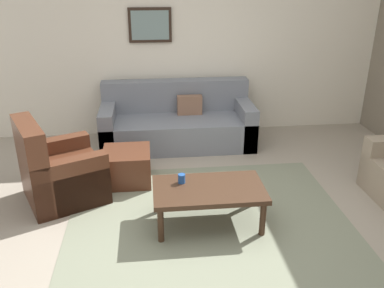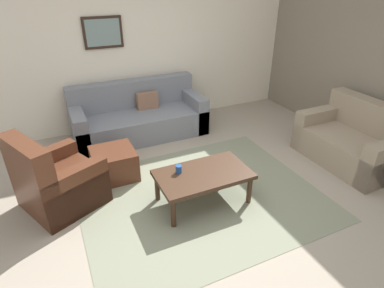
{
  "view_description": "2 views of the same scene",
  "coord_description": "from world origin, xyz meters",
  "px_view_note": "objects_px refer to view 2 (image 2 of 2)",
  "views": [
    {
      "loc": [
        -0.56,
        -3.59,
        2.4
      ],
      "look_at": [
        -0.14,
        0.31,
        0.71
      ],
      "focal_mm": 38.42,
      "sensor_mm": 36.0,
      "label": 1
    },
    {
      "loc": [
        -1.44,
        -2.83,
        2.45
      ],
      "look_at": [
        -0.05,
        0.16,
        0.68
      ],
      "focal_mm": 29.59,
      "sensor_mm": 36.0,
      "label": 2
    }
  ],
  "objects_px": {
    "coffee_table": "(203,176)",
    "ottoman": "(114,164)",
    "cup": "(179,169)",
    "armchair_leather": "(55,185)",
    "couch_loveseat": "(355,142)",
    "framed_artwork": "(103,32)",
    "couch_main": "(138,117)"
  },
  "relations": [
    {
      "from": "coffee_table",
      "to": "ottoman",
      "type": "bearing_deg",
      "value": 130.45
    },
    {
      "from": "coffee_table",
      "to": "cup",
      "type": "xyz_separation_m",
      "value": [
        -0.26,
        0.13,
        0.1
      ]
    },
    {
      "from": "armchair_leather",
      "to": "cup",
      "type": "height_order",
      "value": "armchair_leather"
    },
    {
      "from": "armchair_leather",
      "to": "ottoman",
      "type": "bearing_deg",
      "value": 24.73
    },
    {
      "from": "armchair_leather",
      "to": "cup",
      "type": "distance_m",
      "value": 1.44
    },
    {
      "from": "armchair_leather",
      "to": "ottoman",
      "type": "height_order",
      "value": "armchair_leather"
    },
    {
      "from": "cup",
      "to": "ottoman",
      "type": "bearing_deg",
      "value": 124.15
    },
    {
      "from": "armchair_leather",
      "to": "ottoman",
      "type": "relative_size",
      "value": 1.9
    },
    {
      "from": "couch_loveseat",
      "to": "coffee_table",
      "type": "height_order",
      "value": "couch_loveseat"
    },
    {
      "from": "armchair_leather",
      "to": "framed_artwork",
      "type": "bearing_deg",
      "value": 60.37
    },
    {
      "from": "couch_main",
      "to": "framed_artwork",
      "type": "bearing_deg",
      "value": 128.3
    },
    {
      "from": "ottoman",
      "to": "coffee_table",
      "type": "bearing_deg",
      "value": -49.55
    },
    {
      "from": "cup",
      "to": "armchair_leather",
      "type": "bearing_deg",
      "value": 158.77
    },
    {
      "from": "armchair_leather",
      "to": "couch_main",
      "type": "bearing_deg",
      "value": 46.49
    },
    {
      "from": "couch_main",
      "to": "couch_loveseat",
      "type": "height_order",
      "value": "same"
    },
    {
      "from": "couch_loveseat",
      "to": "cup",
      "type": "relative_size",
      "value": 14.97
    },
    {
      "from": "couch_main",
      "to": "cup",
      "type": "bearing_deg",
      "value": -92.91
    },
    {
      "from": "couch_main",
      "to": "cup",
      "type": "distance_m",
      "value": 2.05
    },
    {
      "from": "coffee_table",
      "to": "framed_artwork",
      "type": "bearing_deg",
      "value": 100.72
    },
    {
      "from": "cup",
      "to": "framed_artwork",
      "type": "bearing_deg",
      "value": 95.39
    },
    {
      "from": "couch_main",
      "to": "coffee_table",
      "type": "distance_m",
      "value": 2.17
    },
    {
      "from": "couch_loveseat",
      "to": "framed_artwork",
      "type": "xyz_separation_m",
      "value": [
        -2.94,
        2.66,
        1.35
      ]
    },
    {
      "from": "couch_loveseat",
      "to": "cup",
      "type": "xyz_separation_m",
      "value": [
        -2.71,
        0.19,
        0.16
      ]
    },
    {
      "from": "armchair_leather",
      "to": "ottoman",
      "type": "distance_m",
      "value": 0.83
    },
    {
      "from": "ottoman",
      "to": "coffee_table",
      "type": "xyz_separation_m",
      "value": [
        0.85,
        -0.99,
        0.16
      ]
    },
    {
      "from": "couch_main",
      "to": "coffee_table",
      "type": "bearing_deg",
      "value": -85.93
    },
    {
      "from": "couch_main",
      "to": "framed_artwork",
      "type": "height_order",
      "value": "framed_artwork"
    },
    {
      "from": "armchair_leather",
      "to": "framed_artwork",
      "type": "distance_m",
      "value": 2.61
    },
    {
      "from": "coffee_table",
      "to": "armchair_leather",
      "type": "bearing_deg",
      "value": 157.99
    },
    {
      "from": "armchair_leather",
      "to": "framed_artwork",
      "type": "relative_size",
      "value": 1.72
    },
    {
      "from": "couch_main",
      "to": "armchair_leather",
      "type": "distance_m",
      "value": 2.1
    },
    {
      "from": "couch_main",
      "to": "ottoman",
      "type": "bearing_deg",
      "value": -120.5
    }
  ]
}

